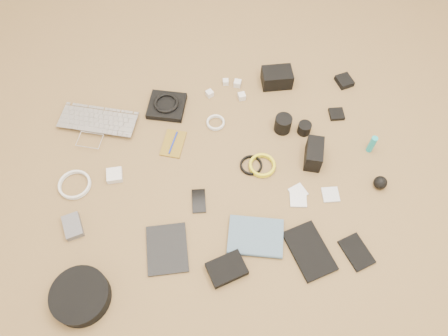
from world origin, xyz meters
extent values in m
cube|color=olive|center=(0.00, 0.00, -0.02)|extent=(4.00, 4.00, 0.04)
imported|color=silver|center=(-0.56, 0.33, 0.01)|extent=(0.43, 0.36, 0.03)
cube|color=black|center=(-0.21, 0.42, 0.02)|extent=(0.21, 0.21, 0.03)
torus|color=black|center=(-0.21, 0.42, 0.04)|extent=(0.16, 0.16, 0.02)
cube|color=silver|center=(0.01, 0.46, 0.01)|extent=(0.04, 0.04, 0.03)
cube|color=silver|center=(0.16, 0.50, 0.02)|extent=(0.05, 0.05, 0.03)
cube|color=silver|center=(0.10, 0.52, 0.01)|extent=(0.03, 0.03, 0.03)
cube|color=silver|center=(0.17, 0.42, 0.02)|extent=(0.04, 0.04, 0.03)
cube|color=black|center=(0.36, 0.48, 0.04)|extent=(0.15, 0.11, 0.09)
cube|color=black|center=(0.70, 0.43, 0.01)|extent=(0.09, 0.09, 0.03)
cube|color=brown|center=(-0.20, 0.20, 0.00)|extent=(0.14, 0.17, 0.01)
cylinder|color=#1427A2|center=(-0.20, 0.20, 0.01)|extent=(0.06, 0.12, 0.01)
torus|color=silver|center=(0.02, 0.28, 0.01)|extent=(0.11, 0.11, 0.01)
cylinder|color=black|center=(0.33, 0.20, 0.04)|extent=(0.10, 0.10, 0.08)
cylinder|color=black|center=(0.42, 0.17, 0.03)|extent=(0.06, 0.06, 0.06)
cube|color=black|center=(0.61, 0.24, 0.01)|extent=(0.07, 0.07, 0.02)
cube|color=silver|center=(-0.47, 0.07, 0.01)|extent=(0.07, 0.07, 0.03)
torus|color=silver|center=(-0.65, 0.05, 0.01)|extent=(0.15, 0.15, 0.01)
torus|color=black|center=(0.14, 0.02, 0.00)|extent=(0.11, 0.11, 0.01)
torus|color=yellow|center=(0.19, 0.01, 0.01)|extent=(0.13, 0.13, 0.01)
cube|color=black|center=(0.42, 0.01, 0.05)|extent=(0.11, 0.15, 0.10)
cylinder|color=teal|center=(0.70, 0.02, 0.05)|extent=(0.04, 0.04, 0.10)
cube|color=#56565B|center=(-0.65, -0.15, 0.02)|extent=(0.09, 0.12, 0.03)
cube|color=black|center=(-0.28, -0.31, 0.00)|extent=(0.17, 0.22, 0.01)
cube|color=black|center=(-0.12, -0.12, 0.00)|extent=(0.07, 0.12, 0.01)
cube|color=silver|center=(0.32, -0.14, 0.00)|extent=(0.09, 0.09, 0.01)
cube|color=silver|center=(0.31, -0.18, 0.00)|extent=(0.08, 0.08, 0.01)
cube|color=silver|center=(0.45, -0.18, 0.00)|extent=(0.08, 0.08, 0.01)
sphere|color=black|center=(0.68, -0.17, 0.03)|extent=(0.07, 0.07, 0.06)
cylinder|color=black|center=(-0.62, -0.45, 0.03)|extent=(0.28, 0.28, 0.06)
cube|color=black|center=(-0.05, -0.44, 0.02)|extent=(0.17, 0.14, 0.04)
imported|color=#466278|center=(0.07, -0.40, 0.01)|extent=(0.26, 0.22, 0.02)
cube|color=black|center=(0.30, -0.41, 0.01)|extent=(0.19, 0.25, 0.02)
cube|color=black|center=(0.49, -0.45, 0.01)|extent=(0.13, 0.16, 0.01)
camera|label=1|loc=(-0.14, -0.94, 1.72)|focal=35.00mm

